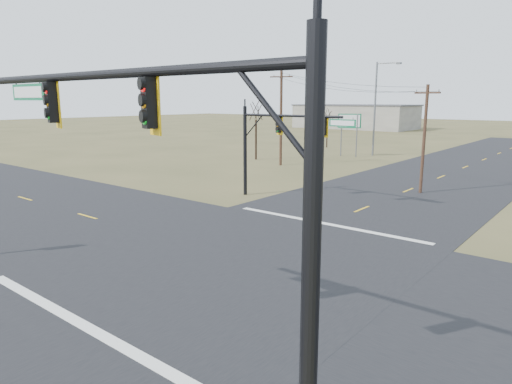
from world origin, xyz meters
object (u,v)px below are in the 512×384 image
at_px(utility_pole_near, 424,137).
at_px(utility_pole_far, 281,117).
at_px(highway_sign, 349,126).
at_px(streetlight_c, 377,104).
at_px(mast_arm_far, 281,133).
at_px(bare_tree_a, 256,110).
at_px(bare_tree_b, 328,114).
at_px(mast_arm_near, 168,153).

distance_m(utility_pole_near, utility_pole_far, 17.81).
relative_size(highway_sign, streetlight_c, 0.46).
height_order(mast_arm_far, utility_pole_far, utility_pole_far).
bearing_deg(utility_pole_far, mast_arm_far, -54.29).
relative_size(utility_pole_far, bare_tree_a, 1.36).
bearing_deg(bare_tree_b, utility_pole_near, -47.86).
bearing_deg(highway_sign, streetlight_c, 28.68).
xyz_separation_m(streetlight_c, bare_tree_a, (-9.30, -12.19, -0.67)).
bearing_deg(streetlight_c, mast_arm_near, -49.89).
bearing_deg(bare_tree_a, utility_pole_near, -19.12).
distance_m(mast_arm_far, bare_tree_b, 37.24).
relative_size(mast_arm_near, streetlight_c, 1.02).
height_order(mast_arm_far, bare_tree_a, bare_tree_a).
distance_m(mast_arm_near, mast_arm_far, 21.99).
xyz_separation_m(utility_pole_near, highway_sign, (-14.95, 17.07, -0.43)).
bearing_deg(mast_arm_far, streetlight_c, 110.06).
bearing_deg(highway_sign, bare_tree_b, 111.54).
distance_m(utility_pole_near, bare_tree_a, 23.37).
height_order(utility_pole_near, utility_pole_far, utility_pole_far).
xyz_separation_m(mast_arm_far, bare_tree_b, (-15.88, 33.68, 0.17)).
bearing_deg(bare_tree_b, streetlight_c, -27.55).
distance_m(streetlight_c, bare_tree_b, 11.23).
bearing_deg(streetlight_c, highway_sign, -108.23).
xyz_separation_m(streetlight_c, bare_tree_b, (-9.86, 5.15, -1.56)).
relative_size(highway_sign, bare_tree_b, 0.86).
xyz_separation_m(mast_arm_near, utility_pole_near, (-4.17, 27.78, -1.60)).
relative_size(utility_pole_far, bare_tree_b, 1.62).
height_order(utility_pole_far, highway_sign, utility_pole_far).
relative_size(mast_arm_far, utility_pole_near, 1.11).
xyz_separation_m(highway_sign, bare_tree_a, (-7.09, -9.43, 1.97)).
xyz_separation_m(mast_arm_far, bare_tree_a, (-15.32, 16.35, 1.07)).
height_order(bare_tree_a, bare_tree_b, bare_tree_a).
xyz_separation_m(mast_arm_near, highway_sign, (-19.12, 44.85, -2.03)).
bearing_deg(mast_arm_far, utility_pole_far, 133.85).
xyz_separation_m(utility_pole_near, bare_tree_a, (-22.03, 7.64, 1.54)).
height_order(utility_pole_near, highway_sign, utility_pole_near).
height_order(mast_arm_near, utility_pole_far, utility_pole_far).
bearing_deg(highway_sign, utility_pole_near, -71.33).
bearing_deg(utility_pole_near, streetlight_c, 122.71).
bearing_deg(mast_arm_near, mast_arm_far, 137.12).
xyz_separation_m(mast_arm_near, utility_pole_far, (-21.09, 33.27, -0.70)).
xyz_separation_m(mast_arm_far, utility_pole_far, (-10.21, 14.20, 0.42)).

